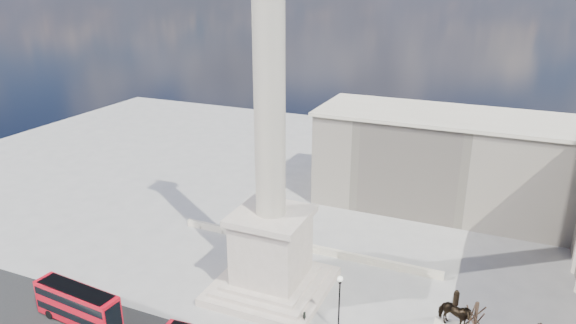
% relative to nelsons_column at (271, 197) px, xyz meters
% --- Properties ---
extents(ground, '(180.00, 180.00, 0.00)m').
position_rel_nelsons_column_xyz_m(ground, '(0.00, -5.00, -12.92)').
color(ground, '#A09E98').
rests_on(ground, ground).
extents(nelsons_column, '(14.00, 14.00, 49.85)m').
position_rel_nelsons_column_xyz_m(nelsons_column, '(0.00, 0.00, 0.00)').
color(nelsons_column, beige).
rests_on(nelsons_column, ground).
extents(balustrade_wall, '(40.00, 0.60, 1.10)m').
position_rel_nelsons_column_xyz_m(balustrade_wall, '(0.00, 11.00, -12.37)').
color(balustrade_wall, beige).
rests_on(balustrade_wall, ground).
extents(building_northeast, '(51.00, 17.00, 16.60)m').
position_rel_nelsons_column_xyz_m(building_northeast, '(20.00, 35.00, -4.59)').
color(building_northeast, '#B3A792').
rests_on(building_northeast, ground).
extents(red_bus_a, '(11.40, 3.44, 4.55)m').
position_rel_nelsons_column_xyz_m(red_bus_a, '(-17.44, -14.98, -10.53)').
color(red_bus_a, red).
rests_on(red_bus_a, ground).
extents(victorian_lamp, '(0.62, 0.62, 7.22)m').
position_rel_nelsons_column_xyz_m(victorian_lamp, '(10.47, -4.69, -8.66)').
color(victorian_lamp, black).
rests_on(victorian_lamp, ground).
extents(bare_tree_near, '(2.02, 2.02, 8.85)m').
position_rel_nelsons_column_xyz_m(bare_tree_near, '(24.51, -5.64, -5.94)').
color(bare_tree_near, '#332319').
rests_on(bare_tree_near, ground).
extents(pedestrian_crossing, '(0.84, 1.15, 1.81)m').
position_rel_nelsons_column_xyz_m(pedestrian_crossing, '(6.53, -5.12, -12.01)').
color(pedestrian_crossing, black).
rests_on(pedestrian_crossing, ground).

